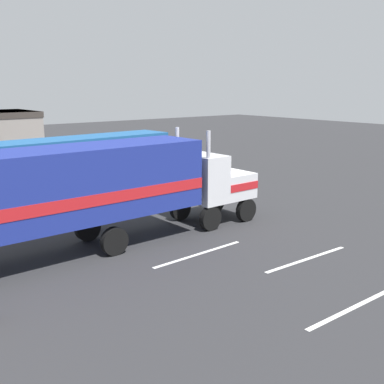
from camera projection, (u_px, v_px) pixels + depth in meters
name	position (u px, v px, depth m)	size (l,w,h in m)	color
ground_plane	(216.00, 217.00, 23.21)	(120.00, 120.00, 0.00)	#2D2D30
lane_stripe_near	(199.00, 254.00, 18.09)	(4.40, 0.16, 0.01)	silver
lane_stripe_mid	(307.00, 259.00, 17.56)	(4.40, 0.16, 0.01)	silver
lane_stripe_far	(355.00, 307.00, 13.76)	(4.40, 0.16, 0.01)	silver
semi_truck	(101.00, 186.00, 18.38)	(14.21, 3.13, 4.50)	silver
person_bystander	(95.00, 212.00, 20.82)	(0.34, 0.46, 1.63)	#2D3347
parked_bus	(85.00, 159.00, 28.10)	(11.15, 3.29, 3.40)	#1E5999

